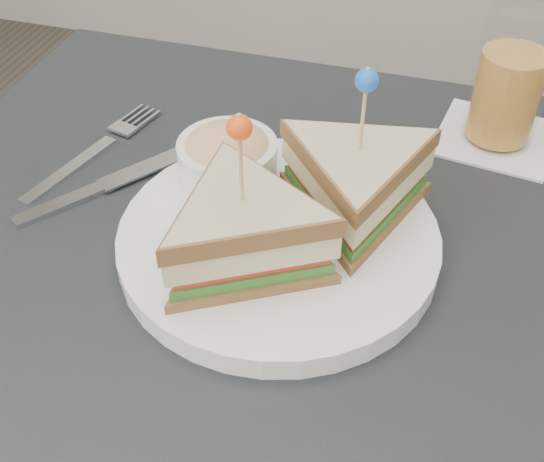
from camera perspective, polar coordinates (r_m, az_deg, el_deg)
The scene contains 5 objects.
table at distance 0.67m, azimuth -1.07°, elevation -8.34°, with size 0.80×0.80×0.75m.
plate_meal at distance 0.61m, azimuth 1.38°, elevation 1.89°, with size 0.33×0.32×0.18m.
cutlery_fork at distance 0.79m, azimuth -14.27°, elevation 6.81°, with size 0.07×0.21×0.01m.
cutlery_knife at distance 0.73m, azimuth -13.37°, elevation 3.90°, with size 0.15×0.20×0.01m.
drink_set at distance 0.79m, azimuth 19.24°, elevation 11.55°, with size 0.14×0.14×0.16m.
Camera 1 is at (0.13, -0.41, 1.20)m, focal length 45.00 mm.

